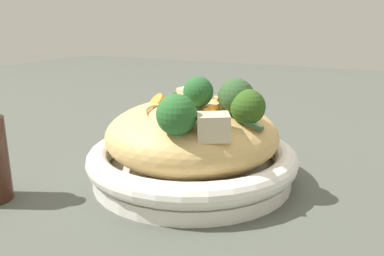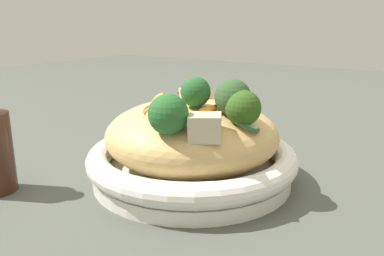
{
  "view_description": "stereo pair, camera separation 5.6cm",
  "coord_description": "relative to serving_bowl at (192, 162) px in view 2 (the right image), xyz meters",
  "views": [
    {
      "loc": [
        -0.48,
        -0.25,
        0.23
      ],
      "look_at": [
        0.0,
        0.0,
        0.08
      ],
      "focal_mm": 37.06,
      "sensor_mm": 36.0,
      "label": 1
    },
    {
      "loc": [
        -0.46,
        -0.29,
        0.23
      ],
      "look_at": [
        0.0,
        0.0,
        0.08
      ],
      "focal_mm": 37.06,
      "sensor_mm": 36.0,
      "label": 2
    }
  ],
  "objects": [
    {
      "name": "chopsticks_pair",
      "position": [
        0.28,
        0.11,
        -0.02
      ],
      "size": [
        0.15,
        0.16,
        0.01
      ],
      "color": "black",
      "rests_on": "ground_plane"
    },
    {
      "name": "zucchini_slices",
      "position": [
        0.02,
        -0.02,
        0.08
      ],
      "size": [
        0.11,
        0.17,
        0.04
      ],
      "color": "beige",
      "rests_on": "serving_bowl"
    },
    {
      "name": "serving_bowl",
      "position": [
        0.0,
        0.0,
        0.0
      ],
      "size": [
        0.3,
        0.3,
        0.05
      ],
      "color": "white",
      "rests_on": "ground_plane"
    },
    {
      "name": "ground_plane",
      "position": [
        0.0,
        0.0,
        -0.03
      ],
      "size": [
        3.0,
        3.0,
        0.0
      ],
      "primitive_type": "plane",
      "color": "#474B42"
    },
    {
      "name": "noodle_heap",
      "position": [
        -0.0,
        -0.0,
        0.04
      ],
      "size": [
        0.25,
        0.25,
        0.11
      ],
      "color": "tan",
      "rests_on": "serving_bowl"
    },
    {
      "name": "carrot_coins",
      "position": [
        -0.0,
        -0.02,
        0.09
      ],
      "size": [
        0.09,
        0.16,
        0.03
      ],
      "color": "orange",
      "rests_on": "serving_bowl"
    },
    {
      "name": "chicken_chunks",
      "position": [
        -0.05,
        -0.05,
        0.08
      ],
      "size": [
        0.13,
        0.13,
        0.04
      ],
      "color": "beige",
      "rests_on": "serving_bowl"
    },
    {
      "name": "broccoli_florets",
      "position": [
        -0.04,
        -0.05,
        0.1
      ],
      "size": [
        0.14,
        0.13,
        0.07
      ],
      "color": "#8DB56A",
      "rests_on": "serving_bowl"
    }
  ]
}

